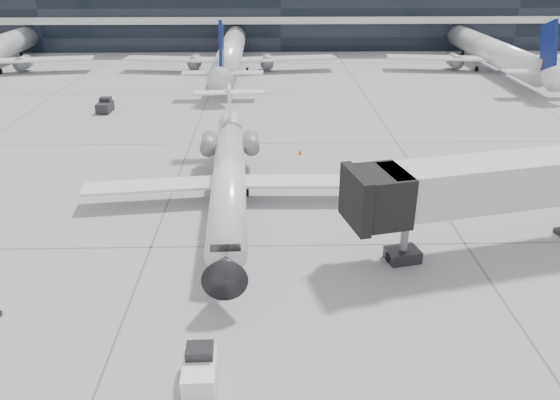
{
  "coord_description": "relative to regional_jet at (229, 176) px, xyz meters",
  "views": [
    {
      "loc": [
        -2.57,
        -30.15,
        17.17
      ],
      "look_at": [
        -1.81,
        1.31,
        2.6
      ],
      "focal_mm": 35.0,
      "sensor_mm": 36.0,
      "label": 1
    }
  ],
  "objects": [
    {
      "name": "terminal",
      "position": [
        5.4,
        75.25,
        2.91
      ],
      "size": [
        170.0,
        22.0,
        10.0
      ],
      "primitive_type": "cube",
      "color": "black",
      "rests_on": "ground"
    },
    {
      "name": "jet_bridge",
      "position": [
        17.67,
        -7.11,
        2.38
      ],
      "size": [
        19.0,
        7.56,
        6.14
      ],
      "rotation": [
        0.0,
        0.0,
        0.23
      ],
      "color": "#B0B2B5",
      "rests_on": "ground"
    },
    {
      "name": "far_tug",
      "position": [
        -15.78,
        24.89,
        -1.38
      ],
      "size": [
        1.58,
        2.55,
        1.58
      ],
      "rotation": [
        0.0,
        0.0,
        -0.05
      ],
      "color": "black",
      "rests_on": "ground"
    },
    {
      "name": "ground",
      "position": [
        5.4,
        -6.75,
        -2.09
      ],
      "size": [
        220.0,
        220.0,
        0.0
      ],
      "primitive_type": "plane",
      "color": "gray",
      "rests_on": "ground"
    },
    {
      "name": "bg_jet_right",
      "position": [
        37.4,
        48.25,
        -2.09
      ],
      "size": [
        32.0,
        40.0,
        9.6
      ],
      "primitive_type": null,
      "color": "silver",
      "rests_on": "ground"
    },
    {
      "name": "regional_jet",
      "position": [
        0.0,
        0.0,
        0.0
      ],
      "size": [
        21.25,
        26.49,
        6.12
      ],
      "rotation": [
        0.0,
        0.0,
        0.04
      ],
      "color": "silver",
      "rests_on": "ground"
    },
    {
      "name": "traffic_cone",
      "position": [
        5.8,
        10.09,
        -1.85
      ],
      "size": [
        0.44,
        0.44,
        0.51
      ],
      "rotation": [
        0.0,
        0.0,
        0.31
      ],
      "color": "#FF5F0D",
      "rests_on": "ground"
    },
    {
      "name": "bg_jet_center",
      "position": [
        -2.6,
        48.25,
        -2.09
      ],
      "size": [
        32.0,
        40.0,
        9.6
      ],
      "primitive_type": null,
      "color": "silver",
      "rests_on": "ground"
    },
    {
      "name": "baggage_tug",
      "position": [
        -0.19,
        -18.57,
        -1.41
      ],
      "size": [
        1.48,
        2.42,
        1.51
      ],
      "rotation": [
        0.0,
        0.0,
        0.03
      ],
      "color": "white",
      "rests_on": "ground"
    }
  ]
}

